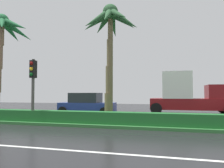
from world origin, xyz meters
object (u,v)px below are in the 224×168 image
palm_tree_far_left (1,34)px  car_in_traffic_leading (87,104)px  box_truck_lead (189,95)px  traffic_signal_median_left (33,78)px  palm_tree_mid_left (110,27)px

palm_tree_far_left → car_in_traffic_leading: (4.62, 3.94, -4.83)m
palm_tree_far_left → box_truck_lead: 14.86m
traffic_signal_median_left → car_in_traffic_leading: size_ratio=0.79×
palm_tree_far_left → box_truck_lead: size_ratio=1.07×
palm_tree_far_left → traffic_signal_median_left: 5.09m
car_in_traffic_leading → palm_tree_far_left: bearing=-139.5°
traffic_signal_median_left → box_truck_lead: (8.83, 8.58, -0.95)m
palm_tree_mid_left → traffic_signal_median_left: palm_tree_mid_left is taller
traffic_signal_median_left → box_truck_lead: bearing=44.2°
car_in_traffic_leading → box_truck_lead: box_truck_lead is taller
palm_tree_far_left → traffic_signal_median_left: bearing=-24.2°
palm_tree_mid_left → car_in_traffic_leading: (-2.96, 3.92, -4.72)m
palm_tree_far_left → box_truck_lead: bearing=29.1°
palm_tree_far_left → palm_tree_mid_left: bearing=0.2°
palm_tree_far_left → car_in_traffic_leading: 7.76m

